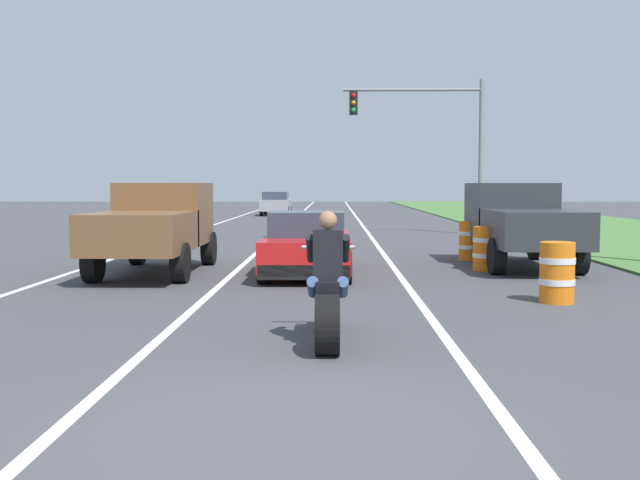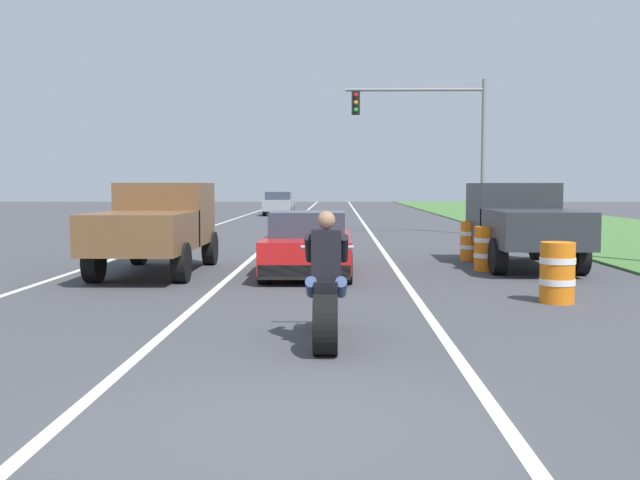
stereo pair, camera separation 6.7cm
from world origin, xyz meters
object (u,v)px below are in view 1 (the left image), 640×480
construction_barrel_mid (486,248)px  construction_barrel_far (470,241)px  pickup_truck_left_lane_brown (156,223)px  traffic_light_mast_near (437,130)px  pickup_truck_right_shoulder_dark_grey (519,220)px  sports_car_red (307,246)px  distant_car_far_ahead (276,203)px  motorcycle_with_rider (328,296)px  construction_barrel_nearest (557,272)px

construction_barrel_mid → construction_barrel_far: 2.29m
pickup_truck_left_lane_brown → traffic_light_mast_near: 15.41m
pickup_truck_right_shoulder_dark_grey → construction_barrel_mid: bearing=-138.1°
sports_car_red → distant_car_far_ahead: (-3.10, 31.50, 0.14)m
motorcycle_with_rider → construction_barrel_nearest: size_ratio=2.21×
traffic_light_mast_near → construction_barrel_far: (-0.50, -10.02, -3.55)m
construction_barrel_mid → motorcycle_with_rider: bearing=-114.2°
motorcycle_with_rider → pickup_truck_left_lane_brown: bearing=117.9°
pickup_truck_left_lane_brown → construction_barrel_far: bearing=21.3°
traffic_light_mast_near → pickup_truck_left_lane_brown: bearing=-121.5°
pickup_truck_left_lane_brown → construction_barrel_mid: size_ratio=4.80×
sports_car_red → construction_barrel_mid: size_ratio=4.30×
construction_barrel_mid → construction_barrel_far: (0.07, 2.29, 0.00)m
pickup_truck_right_shoulder_dark_grey → construction_barrel_mid: size_ratio=4.80×
construction_barrel_nearest → distant_car_far_ahead: 36.03m
motorcycle_with_rider → construction_barrel_nearest: 4.95m
construction_barrel_mid → distant_car_far_ahead: bearing=103.0°
construction_barrel_mid → construction_barrel_far: size_ratio=1.00×
sports_car_red → construction_barrel_mid: bearing=11.3°
pickup_truck_right_shoulder_dark_grey → construction_barrel_nearest: bearing=-97.6°
construction_barrel_nearest → distant_car_far_ahead: distant_car_far_ahead is taller
sports_car_red → pickup_truck_right_shoulder_dark_grey: (4.96, 1.66, 0.48)m
traffic_light_mast_near → motorcycle_with_rider: bearing=-101.5°
pickup_truck_left_lane_brown → sports_car_red: bearing=-3.5°
motorcycle_with_rider → distant_car_far_ahead: 38.67m
pickup_truck_left_lane_brown → traffic_light_mast_near: traffic_light_mast_near is taller
construction_barrel_nearest → construction_barrel_far: (-0.17, 6.85, 0.00)m
construction_barrel_mid → construction_barrel_nearest: bearing=-87.1°
pickup_truck_left_lane_brown → construction_barrel_nearest: pickup_truck_left_lane_brown is taller
motorcycle_with_rider → traffic_light_mast_near: size_ratio=0.37×
distant_car_far_ahead → construction_barrel_mid: bearing=-77.0°
distant_car_far_ahead → pickup_truck_right_shoulder_dark_grey: bearing=-74.9°
pickup_truck_left_lane_brown → distant_car_far_ahead: size_ratio=1.20×
motorcycle_with_rider → pickup_truck_right_shoulder_dark_grey: (4.47, 8.66, 0.51)m
distant_car_far_ahead → pickup_truck_left_lane_brown: bearing=-90.4°
pickup_truck_left_lane_brown → construction_barrel_nearest: size_ratio=4.80×
motorcycle_with_rider → sports_car_red: bearing=94.0°
sports_car_red → pickup_truck_right_shoulder_dark_grey: 5.25m
motorcycle_with_rider → construction_barrel_far: (3.57, 10.09, -0.09)m
pickup_truck_right_shoulder_dark_grey → construction_barrel_mid: 1.42m
traffic_light_mast_near → construction_barrel_nearest: size_ratio=6.00×
traffic_light_mast_near → construction_barrel_mid: traffic_light_mast_near is taller
traffic_light_mast_near → construction_barrel_far: bearing=-92.9°
construction_barrel_nearest → pickup_truck_right_shoulder_dark_grey: bearing=82.4°
traffic_light_mast_near → sports_car_red: bearing=-109.2°
sports_car_red → pickup_truck_left_lane_brown: pickup_truck_left_lane_brown is taller
traffic_light_mast_near → construction_barrel_nearest: 17.24m
construction_barrel_far → sports_car_red: bearing=-142.8°
construction_barrel_nearest → distant_car_far_ahead: (-7.33, 35.27, 0.27)m
motorcycle_with_rider → pickup_truck_left_lane_brown: (-3.82, 7.21, 0.51)m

